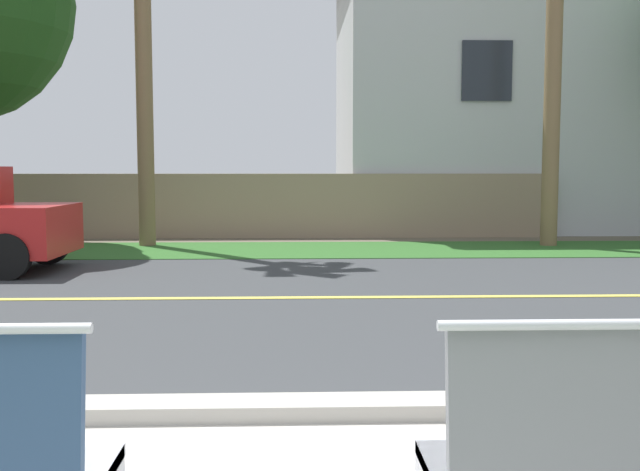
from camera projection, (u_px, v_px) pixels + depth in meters
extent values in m
plane|color=#665B4C|center=(288.00, 279.00, 10.12)|extent=(140.00, 140.00, 0.00)
cube|color=#ADA89E|center=(279.00, 409.00, 4.49)|extent=(44.00, 0.30, 0.11)
cube|color=#383A3D|center=(286.00, 298.00, 8.62)|extent=(52.00, 8.00, 0.01)
cube|color=#E0CC4C|center=(286.00, 298.00, 8.62)|extent=(48.00, 0.14, 0.01)
cube|color=#2D6026|center=(289.00, 250.00, 13.75)|extent=(48.00, 2.80, 0.02)
cylinder|color=black|center=(7.00, 257.00, 10.02)|extent=(0.64, 0.18, 0.64)
cylinder|color=black|center=(48.00, 244.00, 11.69)|extent=(0.64, 0.18, 0.64)
cylinder|color=brown|center=(555.00, 16.00, 14.12)|extent=(0.32, 0.32, 8.80)
cube|color=gray|center=(260.00, 206.00, 16.24)|extent=(13.00, 0.36, 1.40)
cube|color=#B7BCC1|center=(545.00, 100.00, 19.45)|extent=(10.61, 6.40, 6.60)
cube|color=#232833|center=(487.00, 71.00, 16.12)|extent=(1.10, 0.06, 1.30)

